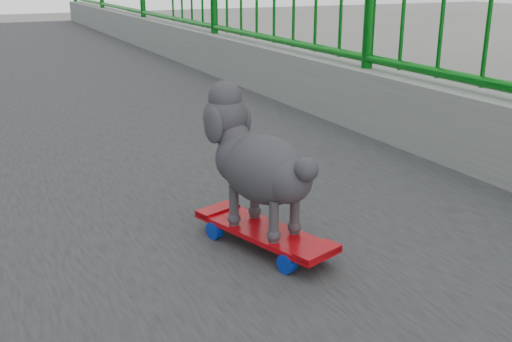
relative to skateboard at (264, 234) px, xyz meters
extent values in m
cube|color=slate|center=(-0.29, 6.06, -3.80)|extent=(1.20, 1.20, 6.50)
cube|color=red|center=(0.00, 0.00, 0.01)|extent=(0.27, 0.48, 0.02)
cube|color=#99999E|center=(0.04, -0.14, -0.01)|extent=(0.09, 0.05, 0.02)
cylinder|color=#082BB3|center=(-0.01, -0.16, -0.02)|extent=(0.04, 0.06, 0.05)
sphere|color=yellow|center=(-0.01, -0.16, -0.02)|extent=(0.02, 0.02, 0.02)
cylinder|color=#082BB3|center=(0.10, -0.12, -0.02)|extent=(0.04, 0.06, 0.05)
sphere|color=yellow|center=(0.10, -0.12, -0.02)|extent=(0.02, 0.02, 0.02)
cube|color=#99999E|center=(-0.04, 0.14, -0.01)|extent=(0.09, 0.05, 0.02)
cylinder|color=#082BB3|center=(-0.10, 0.12, -0.02)|extent=(0.04, 0.06, 0.05)
sphere|color=yellow|center=(-0.10, 0.12, -0.02)|extent=(0.02, 0.02, 0.02)
cylinder|color=#082BB3|center=(0.01, 0.16, -0.02)|extent=(0.04, 0.06, 0.05)
sphere|color=yellow|center=(0.01, 0.16, -0.02)|extent=(0.02, 0.02, 0.02)
ellipsoid|color=#332F35|center=(0.00, 0.00, 0.19)|extent=(0.26, 0.33, 0.19)
sphere|color=#332F35|center=(-0.05, 0.15, 0.32)|extent=(0.13, 0.13, 0.13)
sphere|color=black|center=(-0.07, 0.23, 0.30)|extent=(0.02, 0.02, 0.02)
sphere|color=#332F35|center=(0.05, -0.15, 0.23)|extent=(0.06, 0.06, 0.06)
cylinder|color=#332F35|center=(-0.06, 0.06, 0.07)|extent=(0.03, 0.03, 0.12)
cylinder|color=#332F35|center=(0.01, 0.09, 0.07)|extent=(0.03, 0.03, 0.12)
cylinder|color=#332F35|center=(-0.01, -0.09, 0.07)|extent=(0.03, 0.03, 0.12)
cylinder|color=#332F35|center=(0.06, -0.06, 0.07)|extent=(0.03, 0.03, 0.12)
camera|label=1|loc=(-0.71, -1.40, 0.71)|focal=42.00mm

